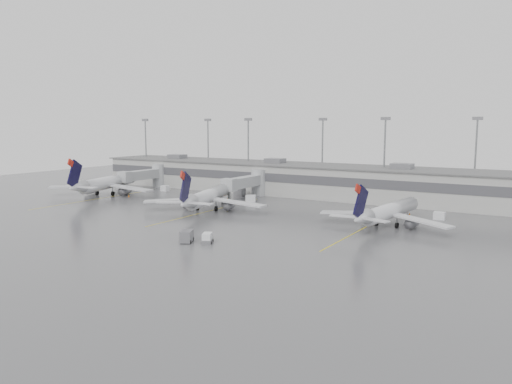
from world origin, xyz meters
The scene contains 18 objects.
ground centered at (0.00, 0.00, 0.00)m, with size 260.00×260.00×0.00m, color #545457.
terminal centered at (-0.01, 57.98, 4.17)m, with size 152.00×17.00×9.45m.
light_masts centered at (0.00, 63.75, 12.03)m, with size 142.40×8.00×20.60m.
jet_bridge_left centered at (-55.50, 45.72, 3.87)m, with size 4.00×17.20×7.00m.
jet_bridge_right centered at (-20.50, 45.72, 3.87)m, with size 4.00×17.20×7.00m.
stand_markings centered at (0.00, 24.00, 0.01)m, with size 105.25×40.00×0.01m.
jet_far_left centered at (-55.56, 29.23, 3.37)m, with size 28.63×32.59×10.85m.
jet_mid_left centered at (-18.28, 24.27, 3.13)m, with size 26.55×30.22×10.08m.
jet_mid_right centered at (20.77, 27.56, 2.87)m, with size 25.27×28.47×9.22m.
baggage_tug centered at (-0.06, -0.33, 0.63)m, with size 2.50×2.95×1.63m.
baggage_cart centered at (-3.26, -1.53, 1.00)m, with size 2.83×3.42×1.91m.
gse_uld_a centered at (-47.81, 43.83, 0.79)m, with size 2.22×1.48×1.57m, color white.
gse_uld_b centered at (-16.54, 39.58, 0.83)m, with size 2.35×1.57×1.67m, color white.
gse_uld_c centered at (27.63, 39.55, 0.77)m, with size 2.16×1.44×1.53m, color white.
gse_loader centered at (-23.78, 45.75, 1.14)m, with size 2.29×3.66×2.29m, color slate.
cone_a centered at (-48.19, 30.21, 0.32)m, with size 0.40×0.40×0.64m, color orange.
cone_b centered at (-23.36, 39.67, 0.40)m, with size 0.50×0.50×0.79m, color orange.
cone_c centered at (21.51, 40.58, 0.37)m, with size 0.46×0.46×0.73m, color orange.
Camera 1 is at (46.75, -62.86, 18.82)m, focal length 35.00 mm.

